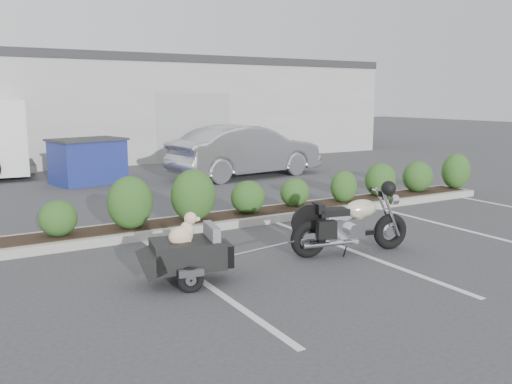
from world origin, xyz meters
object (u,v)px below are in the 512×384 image
pet_trailer (186,253)px  dumpster (88,161)px  sedan (246,151)px  motorcycle (351,224)px

pet_trailer → dumpster: 9.27m
sedan → dumpster: 4.68m
sedan → dumpster: sedan is taller
dumpster → motorcycle: bearing=-93.2°
motorcycle → dumpster: (-1.88, 9.24, 0.18)m
motorcycle → dumpster: dumpster is taller
motorcycle → pet_trailer: size_ratio=1.23×
pet_trailer → sedan: size_ratio=0.34×
pet_trailer → motorcycle: bearing=10.5°
sedan → dumpster: (-4.54, 1.10, -0.15)m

